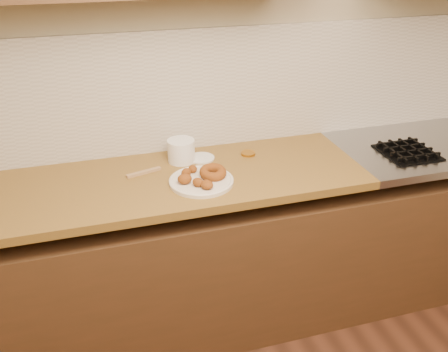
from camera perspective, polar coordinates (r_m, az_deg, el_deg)
The scene contains 11 objects.
wall_back at distance 2.40m, azimuth 1.31°, elevation 14.11°, with size 4.00×0.02×2.70m, color tan.
base_cabinet at distance 2.55m, azimuth 3.19°, elevation -9.16°, with size 3.60×0.60×0.77m, color #492C18.
butcher_block at distance 2.18m, azimuth -12.85°, elevation -1.43°, with size 2.30×0.62×0.04m, color brown.
backsplash at distance 2.43m, azimuth 1.36°, elevation 10.60°, with size 3.60×0.02×0.60m, color beige.
donut_plate at distance 2.12m, azimuth -2.74°, elevation -0.63°, with size 0.29×0.29×0.02m, color silver.
ring_donut at distance 2.13m, azimuth -1.35°, elevation 0.47°, with size 0.12×0.12×0.04m, color brown.
fried_dough_chunks at distance 2.09m, azimuth -3.72°, elevation -0.29°, with size 0.15×0.22×0.04m.
plastic_tub at distance 2.31m, azimuth -5.18°, elevation 3.05°, with size 0.13×0.13×0.11m, color white.
tub_lid at distance 2.35m, azimuth -2.75°, elevation 2.17°, with size 0.13×0.13×0.01m, color white.
brass_jar_lid at distance 2.39m, azimuth 2.92°, elevation 2.73°, with size 0.07×0.07×0.01m, color #B77B23.
wooden_utensil at distance 2.23m, azimuth -9.64°, elevation 0.44°, with size 0.17×0.02×0.01m, color #A37E54.
Camera 1 is at (-0.70, -0.22, 1.92)m, focal length 38.00 mm.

